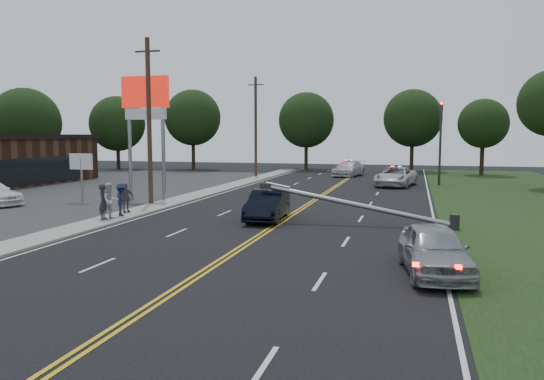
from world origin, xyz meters
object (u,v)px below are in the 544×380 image
(utility_pole_far, at_px, (256,126))
(emergency_a, at_px, (396,177))
(bystander_c, at_px, (122,199))
(fallen_streetlight, at_px, (367,207))
(bystander_d, at_px, (126,198))
(waiting_sedan, at_px, (434,250))
(crashed_sedan, at_px, (267,205))
(pylon_sign, at_px, (146,108))
(emergency_b, at_px, (349,169))
(utility_pole_mid, at_px, (149,121))
(small_sign, at_px, (81,166))
(bystander_a, at_px, (104,202))
(bystander_b, at_px, (110,201))
(traffic_signal, at_px, (441,135))

(utility_pole_far, distance_m, emergency_a, 15.75)
(utility_pole_far, bearing_deg, bystander_c, -87.94)
(fallen_streetlight, relative_size, emergency_a, 1.62)
(bystander_d, bearing_deg, waiting_sedan, -83.80)
(fallen_streetlight, relative_size, crashed_sedan, 2.05)
(pylon_sign, bearing_deg, bystander_c, -71.90)
(pylon_sign, bearing_deg, emergency_b, 66.81)
(utility_pole_mid, bearing_deg, waiting_sedan, -37.26)
(small_sign, height_order, waiting_sedan, small_sign)
(utility_pole_mid, height_order, utility_pole_far, same)
(emergency_b, bearing_deg, bystander_c, -91.90)
(bystander_a, distance_m, bystander_b, 0.32)
(waiting_sedan, bearing_deg, utility_pole_far, 106.28)
(bystander_c, bearing_deg, traffic_signal, -56.18)
(utility_pole_mid, distance_m, crashed_sedan, 10.11)
(traffic_signal, height_order, fallen_streetlight, traffic_signal)
(waiting_sedan, xyz_separation_m, emergency_b, (-7.27, 38.04, 0.01))
(fallen_streetlight, xyz_separation_m, utility_pole_far, (-13.39, 26.00, 4.17))
(emergency_a, xyz_separation_m, emergency_b, (-5.10, 9.60, -0.02))
(traffic_signal, bearing_deg, crashed_sedan, -112.87)
(pylon_sign, distance_m, emergency_b, 26.37)
(emergency_a, bearing_deg, bystander_a, -110.12)
(pylon_sign, relative_size, fallen_streetlight, 0.85)
(traffic_signal, bearing_deg, bystander_d, -127.95)
(small_sign, relative_size, utility_pole_mid, 0.31)
(bystander_c, bearing_deg, waiting_sedan, -136.21)
(utility_pole_far, distance_m, bystander_b, 28.34)
(utility_pole_mid, bearing_deg, bystander_a, -82.91)
(emergency_b, bearing_deg, bystander_a, -91.64)
(pylon_sign, xyz_separation_m, waiting_sedan, (17.45, -14.28, -5.22))
(fallen_streetlight, bearing_deg, utility_pole_mid, 163.36)
(utility_pole_far, xyz_separation_m, bystander_d, (0.52, -25.78, -4.18))
(emergency_a, bearing_deg, traffic_signal, 37.94)
(emergency_a, distance_m, bystander_a, 26.03)
(small_sign, distance_m, waiting_sedan, 24.33)
(traffic_signal, distance_m, bystander_a, 29.65)
(small_sign, relative_size, emergency_a, 0.54)
(bystander_d, bearing_deg, pylon_sign, 52.17)
(small_sign, xyz_separation_m, emergency_b, (13.68, 25.76, -1.55))
(pylon_sign, relative_size, bystander_b, 4.43)
(bystander_d, bearing_deg, crashed_sedan, -53.94)
(utility_pole_mid, relative_size, emergency_a, 1.73)
(fallen_streetlight, height_order, utility_pole_far, utility_pole_far)
(pylon_sign, xyz_separation_m, utility_pole_far, (1.30, 20.00, -0.91))
(traffic_signal, distance_m, bystander_c, 28.46)
(pylon_sign, distance_m, fallen_streetlight, 16.66)
(traffic_signal, xyz_separation_m, emergency_b, (-8.62, 7.76, -3.42))
(traffic_signal, height_order, bystander_d, traffic_signal)
(pylon_sign, distance_m, utility_pole_far, 20.06)
(pylon_sign, bearing_deg, small_sign, -150.26)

